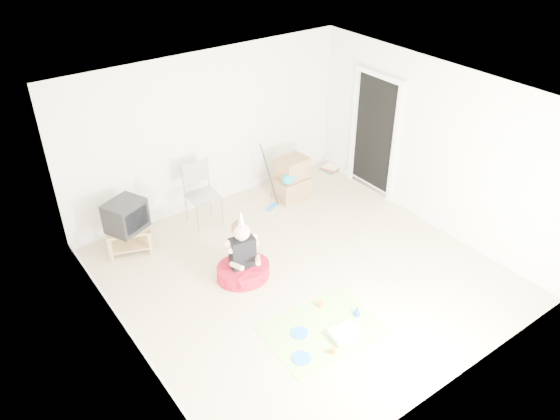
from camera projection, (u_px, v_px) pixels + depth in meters
ground at (302, 273)px, 7.77m from camera, size 5.00×5.00×0.00m
doorway_recess at (375, 136)px, 9.27m from camera, size 0.02×0.90×2.05m
tv_stand at (130, 238)px, 8.10m from camera, size 0.73×0.59×0.39m
crt_tv at (126, 216)px, 7.89m from camera, size 0.67×0.62×0.46m
folding_chair at (203, 196)px, 8.60m from camera, size 0.49×0.47×1.05m
cardboard_boxes at (292, 179)px, 9.38m from camera, size 0.61×0.48×0.73m
floor_mop at (272, 194)px, 9.11m from camera, size 0.28×0.34×1.07m
book_pile at (330, 168)px, 10.37m from camera, size 0.29×0.33×0.10m
seated_woman at (243, 264)px, 7.57m from camera, size 0.87×0.87×1.09m
party_mat at (322, 330)px, 6.82m from camera, size 1.49×1.13×0.01m
birthday_cake at (344, 334)px, 6.69m from camera, size 0.36×0.30×0.15m
blue_plate_near at (299, 333)px, 6.76m from camera, size 0.23×0.23×0.01m
blue_plate_far at (301, 358)px, 6.41m from camera, size 0.24×0.24×0.01m
orange_cup_near at (320, 304)px, 7.15m from camera, size 0.09×0.09×0.09m
orange_cup_far at (333, 350)px, 6.47m from camera, size 0.09×0.09×0.08m
blue_party_hat at (357, 311)px, 7.00m from camera, size 0.14×0.14×0.15m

